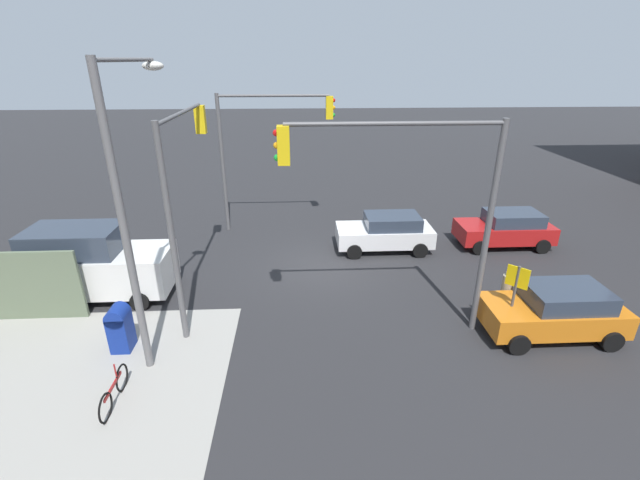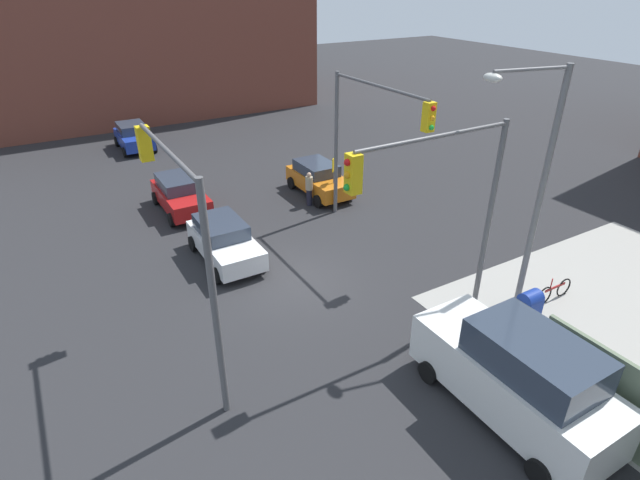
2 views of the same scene
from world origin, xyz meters
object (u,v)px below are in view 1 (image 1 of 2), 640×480
at_px(mailbox_blue, 120,327).
at_px(bicycle_leaning_on_fence, 114,391).
at_px(hatchback_orange, 555,311).
at_px(sedan_red, 506,228).
at_px(traffic_signal_nw_corner, 410,187).
at_px(coupe_white, 386,232).
at_px(traffic_signal_se_corner, 265,136).
at_px(pedestrian_crossing, 506,292).
at_px(traffic_signal_ne_corner, 184,173).
at_px(street_lamp_corner, 128,201).
at_px(van_white_delivery, 89,264).

relative_size(mailbox_blue, bicycle_leaning_on_fence, 0.82).
bearing_deg(hatchback_orange, sedan_red, -103.23).
xyz_separation_m(traffic_signal_nw_corner, hatchback_orange, (-4.69, 0.44, -3.83)).
xyz_separation_m(traffic_signal_nw_corner, coupe_white, (-0.77, -6.18, -3.83)).
xyz_separation_m(traffic_signal_se_corner, pedestrian_crossing, (-8.24, 8.30, -3.74)).
bearing_deg(hatchback_orange, traffic_signal_se_corner, -45.57).
xyz_separation_m(mailbox_blue, coupe_white, (-9.09, -6.68, 0.08)).
height_order(hatchback_orange, bicycle_leaning_on_fence, hatchback_orange).
xyz_separation_m(traffic_signal_ne_corner, mailbox_blue, (1.70, 2.62, -3.87)).
distance_m(traffic_signal_nw_corner, traffic_signal_se_corner, 10.09).
bearing_deg(traffic_signal_nw_corner, coupe_white, -97.14).
height_order(traffic_signal_ne_corner, hatchback_orange, traffic_signal_ne_corner).
height_order(sedan_red, coupe_white, same).
xyz_separation_m(hatchback_orange, pedestrian_crossing, (1.01, -1.14, 0.04)).
xyz_separation_m(traffic_signal_ne_corner, street_lamp_corner, (0.62, 3.06, 0.07)).
relative_size(mailbox_blue, van_white_delivery, 0.26).
height_order(street_lamp_corner, mailbox_blue, street_lamp_corner).
bearing_deg(traffic_signal_se_corner, sedan_red, 166.06).
bearing_deg(sedan_red, coupe_white, 1.38).
bearing_deg(van_white_delivery, pedestrian_crossing, 171.95).
distance_m(traffic_signal_se_corner, pedestrian_crossing, 12.28).
bearing_deg(traffic_signal_se_corner, street_lamp_corner, 74.95).
xyz_separation_m(traffic_signal_nw_corner, sedan_red, (-6.27, -6.31, -3.83)).
xyz_separation_m(mailbox_blue, sedan_red, (-14.59, -6.81, 0.08)).
relative_size(traffic_signal_ne_corner, bicycle_leaning_on_fence, 3.71).
bearing_deg(pedestrian_crossing, traffic_signal_se_corner, -103.21).
bearing_deg(mailbox_blue, bicycle_leaning_on_fence, 105.28).
bearing_deg(van_white_delivery, traffic_signal_se_corner, -133.14).
height_order(street_lamp_corner, sedan_red, street_lamp_corner).
distance_m(traffic_signal_nw_corner, hatchback_orange, 6.07).
height_order(coupe_white, pedestrian_crossing, pedestrian_crossing).
relative_size(street_lamp_corner, coupe_white, 1.91).
relative_size(traffic_signal_se_corner, coupe_white, 1.55).
height_order(street_lamp_corner, hatchback_orange, street_lamp_corner).
height_order(pedestrian_crossing, bicycle_leaning_on_fence, pedestrian_crossing).
distance_m(sedan_red, hatchback_orange, 6.93).
height_order(mailbox_blue, sedan_red, sedan_red).
distance_m(mailbox_blue, sedan_red, 16.10).
distance_m(traffic_signal_ne_corner, mailbox_blue, 4.98).
distance_m(hatchback_orange, van_white_delivery, 15.48).
xyz_separation_m(street_lamp_corner, van_white_delivery, (3.23, -3.64, -3.42)).
relative_size(hatchback_orange, coupe_white, 0.98).
relative_size(traffic_signal_nw_corner, coupe_white, 1.55).
distance_m(coupe_white, van_white_delivery, 11.78).
xyz_separation_m(traffic_signal_nw_corner, traffic_signal_ne_corner, (6.62, -2.12, -0.04)).
relative_size(coupe_white, pedestrian_crossing, 2.46).
xyz_separation_m(coupe_white, bicycle_leaning_on_fence, (8.49, 8.88, -0.50)).
relative_size(traffic_signal_ne_corner, sedan_red, 1.57).
distance_m(sedan_red, van_white_delivery, 17.13).
bearing_deg(street_lamp_corner, van_white_delivery, -48.41).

